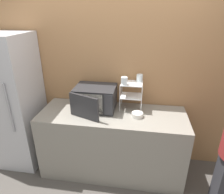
% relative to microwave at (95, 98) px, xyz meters
% --- Properties ---
extents(ground_plane, '(12.00, 12.00, 0.00)m').
position_rel_microwave_xyz_m(ground_plane, '(0.25, -0.44, -1.05)').
color(ground_plane, '#4C4742').
extents(wall_back, '(8.00, 0.06, 2.60)m').
position_rel_microwave_xyz_m(wall_back, '(0.25, 0.29, 0.25)').
color(wall_back, '#9E7047').
rests_on(wall_back, ground_plane).
extents(counter, '(1.87, 0.69, 0.89)m').
position_rel_microwave_xyz_m(counter, '(0.25, -0.10, -0.60)').
color(counter, gray).
rests_on(counter, ground_plane).
extents(microwave, '(0.53, 0.57, 0.31)m').
position_rel_microwave_xyz_m(microwave, '(0.00, 0.00, 0.00)').
color(microwave, '#262628').
rests_on(microwave, counter).
extents(dish_rack, '(0.28, 0.24, 0.36)m').
position_rel_microwave_xyz_m(dish_rack, '(0.46, 0.09, 0.11)').
color(dish_rack, white).
rests_on(dish_rack, counter).
extents(glass_front_left, '(0.08, 0.08, 0.10)m').
position_rel_microwave_xyz_m(glass_front_left, '(0.37, 0.02, 0.25)').
color(glass_front_left, silver).
rests_on(glass_front_left, dish_rack).
extents(glass_back_right, '(0.08, 0.08, 0.10)m').
position_rel_microwave_xyz_m(glass_back_right, '(0.56, 0.15, 0.25)').
color(glass_back_right, silver).
rests_on(glass_back_right, dish_rack).
extents(bowl, '(0.14, 0.14, 0.05)m').
position_rel_microwave_xyz_m(bowl, '(0.56, -0.13, -0.13)').
color(bowl, silver).
rests_on(bowl, counter).
extents(refrigerator, '(0.71, 0.66, 1.85)m').
position_rel_microwave_xyz_m(refrigerator, '(-1.17, -0.07, -0.12)').
color(refrigerator, '#B7B7BC').
rests_on(refrigerator, ground_plane).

